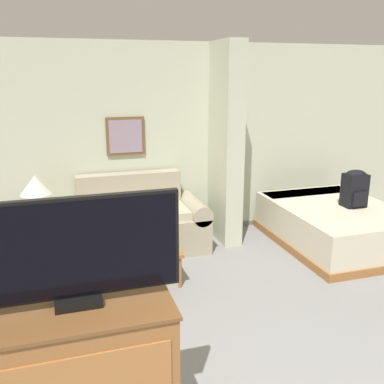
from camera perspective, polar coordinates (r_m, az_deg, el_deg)
The scene contains 9 objects.
wall_back at distance 5.84m, azimuth -3.65°, elevation 6.61°, with size 7.58×0.16×2.60m.
wall_partition_pillar at distance 5.66m, azimuth 4.50°, elevation 6.36°, with size 0.24×0.72×2.60m.
couch at distance 5.51m, azimuth -7.77°, elevation -4.29°, with size 1.84×0.84×0.95m.
coffee_table at distance 4.62m, azimuth -6.35°, elevation -8.34°, with size 0.75×0.46×0.38m.
side_table at distance 5.41m, azimuth -19.72°, elevation -3.78°, with size 0.50×0.50×0.58m.
table_lamp at distance 5.29m, azimuth -20.15°, elevation 0.67°, with size 0.36×0.36×0.48m.
tv at distance 2.27m, azimuth -15.38°, elevation -7.67°, with size 1.09×0.16×0.59m.
bed at distance 5.99m, azimuth 18.49°, elevation -4.08°, with size 1.47×1.92×0.53m.
backpack at distance 5.89m, azimuth 20.89°, elevation 0.53°, with size 0.28×0.25×0.48m.
Camera 1 is at (-1.34, -1.55, 2.20)m, focal length 40.00 mm.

